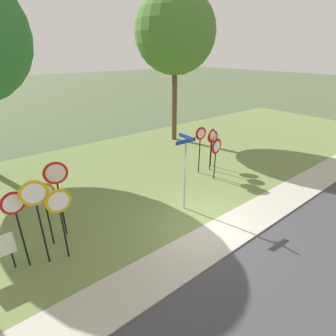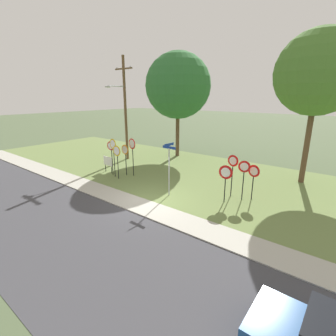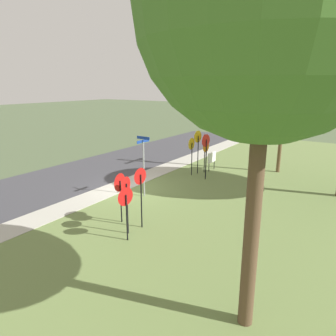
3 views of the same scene
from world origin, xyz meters
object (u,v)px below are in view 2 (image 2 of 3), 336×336
stop_sign_far_left (125,153)px  stop_sign_far_center (117,155)px  yield_sign_far_left (233,166)px  yield_sign_near_right (254,174)px  stop_sign_near_left (111,151)px  notice_board (108,162)px  street_name_post (169,165)px  utility_pole (124,106)px  oak_tree_left (178,86)px  stop_sign_far_right (113,149)px  yield_sign_near_left (225,175)px  yield_sign_far_right (244,171)px  stop_sign_near_right (132,149)px  oak_tree_right (318,73)px

stop_sign_far_left → stop_sign_far_center: 0.96m
yield_sign_far_left → yield_sign_near_right: bearing=16.8°
stop_sign_near_left → notice_board: size_ratio=2.06×
yield_sign_near_right → street_name_post: bearing=-140.8°
stop_sign_far_left → utility_pole: bearing=140.9°
oak_tree_left → stop_sign_far_left: bearing=-84.6°
stop_sign_far_right → yield_sign_near_left: (8.45, 0.81, -0.49)m
notice_board → yield_sign_far_left: bearing=10.4°
street_name_post → utility_pole: size_ratio=0.35×
yield_sign_near_left → yield_sign_far_right: size_ratio=0.92×
utility_pole → yield_sign_far_right: bearing=-11.4°
stop_sign_near_right → stop_sign_far_left: bearing=-146.1°
yield_sign_near_right → oak_tree_right: 7.83m
street_name_post → oak_tree_right: oak_tree_right is taller
stop_sign_near_left → utility_pole: 5.80m
oak_tree_left → oak_tree_right: size_ratio=0.99×
notice_board → oak_tree_left: (0.93, 7.91, 5.86)m
stop_sign_near_right → street_name_post: size_ratio=0.89×
utility_pole → yield_sign_near_left: bearing=-16.2°
stop_sign_near_left → oak_tree_right: (11.68, 7.10, 5.29)m
oak_tree_left → yield_sign_far_left: bearing=-36.7°
notice_board → stop_sign_near_right: bearing=17.2°
oak_tree_right → stop_sign_far_center: bearing=-144.8°
stop_sign_near_left → stop_sign_far_center: (1.08, -0.38, -0.07)m
yield_sign_near_right → utility_pole: (-12.90, 2.16, 3.38)m
stop_sign_far_center → yield_sign_near_right: stop_sign_far_center is taller
yield_sign_near_right → street_name_post: size_ratio=0.66×
yield_sign_near_right → oak_tree_left: bearing=157.2°
yield_sign_far_right → utility_pole: utility_pole is taller
street_name_post → stop_sign_far_center: bearing=-179.7°
street_name_post → oak_tree_right: (5.80, 7.62, 5.26)m
yield_sign_near_left → yield_sign_far_left: size_ratio=0.85×
stop_sign_near_right → oak_tree_left: size_ratio=0.29×
stop_sign_far_center → yield_sign_far_left: 8.07m
yield_sign_near_right → notice_board: yield_sign_near_right is taller
oak_tree_right → utility_pole: bearing=-168.0°
yield_sign_near_left → stop_sign_near_right: bearing=172.0°
oak_tree_right → yield_sign_near_left: bearing=-112.6°
stop_sign_near_right → oak_tree_right: (10.26, 6.29, 5.07)m
stop_sign_near_right → yield_sign_far_left: stop_sign_near_right is taller
notice_board → oak_tree_right: size_ratio=0.13×
utility_pole → yield_sign_near_right: bearing=-9.5°
stop_sign_far_left → notice_board: (-1.64, -0.35, -0.87)m
yield_sign_far_right → street_name_post: street_name_post is taller
yield_sign_far_right → stop_sign_near_left: bearing=178.1°
stop_sign_far_left → yield_sign_near_left: (8.07, 0.02, -0.10)m
stop_sign_near_right → yield_sign_near_left: size_ratio=1.31×
stop_sign_far_right → yield_sign_near_left: size_ratio=1.32×
stop_sign_far_center → street_name_post: (4.81, -0.15, 0.10)m
street_name_post → oak_tree_left: size_ratio=0.33×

